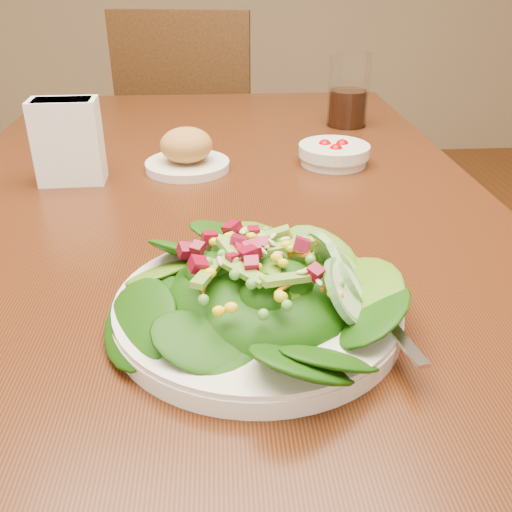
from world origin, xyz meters
name	(u,v)px	position (x,y,z in m)	size (l,w,h in m)	color
ground_plane	(223,498)	(0.00, 0.00, 0.00)	(5.00, 5.00, 0.00)	brown
dining_table	(212,243)	(0.00, 0.00, 0.65)	(0.90, 1.40, 0.75)	#472211
chair_far	(194,148)	(-0.07, 1.02, 0.50)	(0.50, 0.51, 0.95)	#4B2D15
salad_plate	(267,292)	(0.06, -0.38, 0.78)	(0.30, 0.30, 0.09)	silver
bread_plate	(187,153)	(-0.04, 0.09, 0.78)	(0.15, 0.15, 0.08)	silver
tomato_bowl	(334,154)	(0.22, 0.11, 0.77)	(0.13, 0.13, 0.04)	silver
drinking_glass	(348,95)	(0.30, 0.36, 0.82)	(0.09, 0.09, 0.15)	silver
napkin_holder	(68,139)	(-0.23, 0.04, 0.82)	(0.11, 0.06, 0.14)	white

